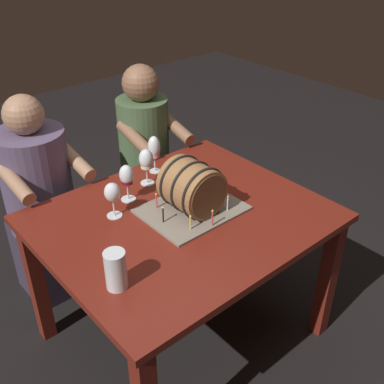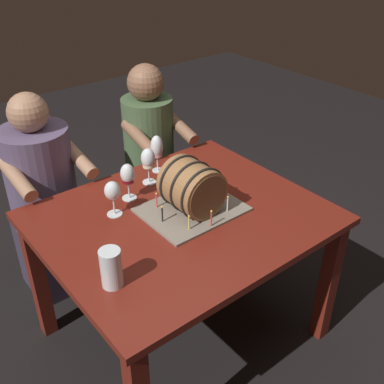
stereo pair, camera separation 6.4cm
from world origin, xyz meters
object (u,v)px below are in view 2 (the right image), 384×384
wine_glass_empty (112,192)px  wine_glass_red (128,176)px  wine_glass_rose (157,148)px  beer_pint (111,269)px  person_seated_left (46,204)px  dining_table (182,234)px  barrel_cake (192,189)px  person_seated_right (151,169)px  wine_glass_white (148,160)px

wine_glass_empty → wine_glass_red: size_ratio=0.92×
wine_glass_rose → beer_pint: bearing=-136.0°
wine_glass_red → person_seated_left: person_seated_left is taller
dining_table → barrel_cake: bearing=-0.8°
barrel_cake → wine_glass_red: 0.32m
dining_table → person_seated_right: person_seated_right is taller
dining_table → wine_glass_red: 0.37m
dining_table → barrel_cake: barrel_cake is taller
wine_glass_rose → person_seated_left: (-0.50, 0.37, -0.32)m
barrel_cake → wine_glass_empty: 0.35m
wine_glass_empty → beer_pint: wine_glass_empty is taller
person_seated_left → barrel_cake: bearing=-62.5°
wine_glass_red → beer_pint: bearing=-127.9°
dining_table → wine_glass_rose: wine_glass_rose is taller
wine_glass_empty → wine_glass_white: (0.28, 0.14, 0.01)m
barrel_cake → dining_table: bearing=179.2°
wine_glass_white → wine_glass_empty: bearing=-153.8°
wine_glass_empty → beer_pint: (-0.24, -0.40, -0.05)m
wine_glass_rose → beer_pint: 0.88m
wine_glass_empty → person_seated_left: (-0.11, 0.58, -0.31)m
wine_glass_white → person_seated_left: (-0.39, 0.44, -0.32)m
dining_table → wine_glass_red: wine_glass_red is taller
wine_glass_red → wine_glass_rose: wine_glass_rose is taller
person_seated_left → person_seated_right: (0.69, -0.00, -0.02)m
beer_pint → person_seated_right: person_seated_right is taller
barrel_cake → person_seated_left: size_ratio=0.37×
wine_glass_empty → beer_pint: size_ratio=1.09×
dining_table → wine_glass_empty: 0.38m
dining_table → wine_glass_white: (0.05, 0.33, 0.24)m
person_seated_left → wine_glass_red: bearing=-65.0°
barrel_cake → person_seated_right: size_ratio=0.37×
wine_glass_empty → wine_glass_rose: 0.44m
wine_glass_rose → person_seated_right: 0.54m
wine_glass_empty → beer_pint: 0.47m
dining_table → beer_pint: size_ratio=7.91×
wine_glass_rose → barrel_cake: bearing=-103.1°
wine_glass_rose → person_seated_right: (0.19, 0.37, -0.35)m
person_seated_right → person_seated_left: bearing=180.0°
wine_glass_rose → person_seated_right: person_seated_right is taller
wine_glass_empty → person_seated_right: bearing=45.0°
barrel_cake → person_seated_left: 0.93m
barrel_cake → wine_glass_white: 0.34m
wine_glass_white → dining_table: bearing=-98.5°
dining_table → wine_glass_red: size_ratio=6.71×
dining_table → wine_glass_white: size_ratio=6.52×
barrel_cake → beer_pint: (-0.53, -0.20, -0.04)m
barrel_cake → wine_glass_red: bearing=121.9°
wine_glass_empty → wine_glass_white: wine_glass_white is taller
dining_table → person_seated_left: bearing=114.0°
dining_table → wine_glass_rose: size_ratio=6.12×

